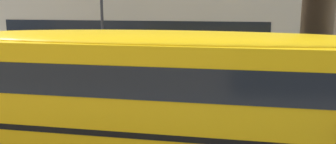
% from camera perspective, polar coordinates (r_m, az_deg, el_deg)
% --- Properties ---
extents(ground_plane, '(400.00, 400.00, 0.00)m').
position_cam_1_polar(ground_plane, '(9.79, 15.89, -9.88)').
color(ground_plane, '#38383D').
extents(sidewalk_far, '(120.00, 3.00, 0.01)m').
position_cam_1_polar(sidewalk_far, '(17.58, 13.38, -0.42)').
color(sidewalk_far, gray).
rests_on(sidewalk_far, ground_plane).
extents(lane_centreline, '(110.00, 0.16, 0.01)m').
position_cam_1_polar(lane_centreline, '(9.79, 15.89, -9.87)').
color(lane_centreline, silver).
rests_on(lane_centreline, ground_plane).
extents(school_bus, '(12.76, 3.09, 2.85)m').
position_cam_1_polar(school_bus, '(7.70, 1.37, -2.01)').
color(school_bus, yellow).
rests_on(school_bus, ground_plane).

